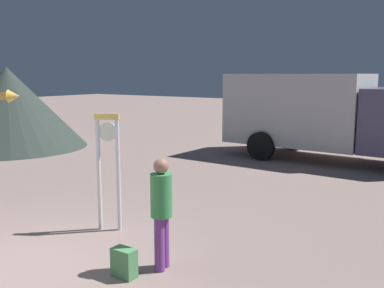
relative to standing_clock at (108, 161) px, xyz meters
The scene contains 6 objects.
ground_plane 2.41m from the standing_clock, 87.74° to the right, with size 80.00×80.00×0.00m, color gray.
standing_clock is the anchor object (origin of this frame).
person_near_clock 1.92m from the standing_clock, 23.06° to the right, with size 0.30×0.30×1.58m.
backpack 2.17m from the standing_clock, 39.64° to the right, with size 0.33×0.23×0.40m.
box_truck_near 8.53m from the standing_clock, 83.83° to the left, with size 6.40×2.82×2.72m.
dome_tent 10.27m from the standing_clock, 155.40° to the left, with size 5.56×5.56×2.97m.
Camera 1 is at (5.28, -3.25, 2.71)m, focal length 41.11 mm.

